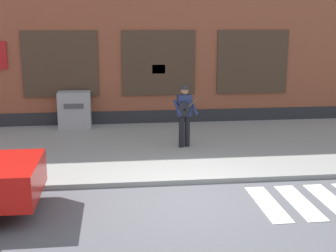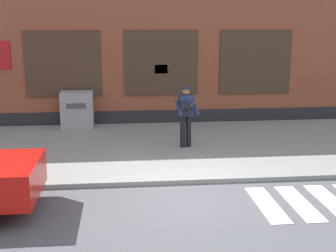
{
  "view_description": "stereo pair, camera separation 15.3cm",
  "coord_description": "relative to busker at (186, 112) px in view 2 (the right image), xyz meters",
  "views": [
    {
      "loc": [
        -1.52,
        -9.06,
        3.67
      ],
      "look_at": [
        -0.34,
        1.1,
        1.3
      ],
      "focal_mm": 50.0,
      "sensor_mm": 36.0,
      "label": 1
    },
    {
      "loc": [
        -1.37,
        -9.07,
        3.67
      ],
      "look_at": [
        -0.34,
        1.1,
        1.3
      ],
      "focal_mm": 50.0,
      "sensor_mm": 36.0,
      "label": 2
    }
  ],
  "objects": [
    {
      "name": "ground_plane",
      "position": [
        -0.41,
        -3.55,
        -1.11
      ],
      "size": [
        160.0,
        160.0,
        0.0
      ],
      "primitive_type": "plane",
      "color": "#56565B"
    },
    {
      "name": "sidewalk",
      "position": [
        -0.41,
        0.23,
        -1.05
      ],
      "size": [
        28.0,
        5.97,
        0.11
      ],
      "color": "gray",
      "rests_on": "ground"
    },
    {
      "name": "building_backdrop",
      "position": [
        -0.41,
        5.21,
        2.54
      ],
      "size": [
        28.0,
        4.06,
        7.31
      ],
      "color": "brown",
      "rests_on": "ground"
    },
    {
      "name": "busker",
      "position": [
        0.0,
        0.0,
        0.0
      ],
      "size": [
        0.76,
        0.62,
        1.75
      ],
      "color": "black",
      "rests_on": "sidewalk"
    },
    {
      "name": "utility_box",
      "position": [
        -3.24,
        2.77,
        -0.39
      ],
      "size": [
        1.05,
        0.65,
        1.2
      ],
      "color": "#9E9E9E",
      "rests_on": "sidewalk"
    }
  ]
}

